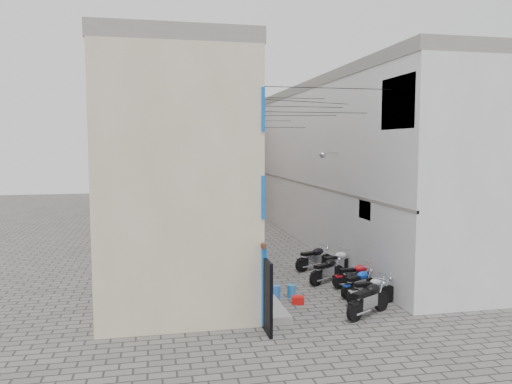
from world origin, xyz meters
TOP-DOWN VIEW (x-y plane):
  - ground at (0.00, 0.00)m, footprint 90.00×90.00m
  - plinth at (-2.05, 13.00)m, footprint 0.90×26.00m
  - building_left at (-4.98, 12.95)m, footprint 5.10×27.00m
  - building_right at (5.00, 13.00)m, footprint 5.94×26.00m
  - building_far_brick_left at (-2.00, 28.00)m, footprint 6.00×6.00m
  - building_far_brick_right at (3.00, 30.00)m, footprint 5.00×6.00m
  - building_far_concrete at (0.00, 34.00)m, footprint 8.00×5.00m
  - far_shopfront at (0.00, 25.20)m, footprint 2.00×0.30m
  - overhead_wires at (0.00, 7.64)m, footprint 5.80×13.02m
  - motorcycle_a at (1.04, 0.28)m, footprint 2.20×1.68m
  - motorcycle_b at (1.65, 1.36)m, footprint 2.03×0.86m
  - motorcycle_c at (1.62, 2.40)m, footprint 1.93×1.40m
  - motorcycle_d at (1.90, 3.36)m, footprint 1.94×0.70m
  - motorcycle_e at (1.05, 4.26)m, footprint 2.02×1.52m
  - motorcycle_f at (1.90, 5.39)m, footprint 2.13×1.43m
  - motorcycle_g at (1.22, 6.41)m, footprint 2.13×1.35m
  - person_a at (-1.90, 4.51)m, footprint 0.56×0.69m
  - person_b at (-1.90, 3.80)m, footprint 1.02×1.07m
  - water_jug_near at (-1.52, 2.52)m, footprint 0.44×0.44m
  - water_jug_far at (-0.88, 2.70)m, footprint 0.33×0.33m
  - red_crate at (-0.85, 1.95)m, footprint 0.50×0.43m

SIDE VIEW (x-z plane):
  - ground at x=0.00m, z-range 0.00..0.00m
  - plinth at x=-2.05m, z-range 0.00..0.25m
  - red_crate at x=-0.85m, z-range 0.00..0.26m
  - water_jug_far at x=-0.88m, z-range 0.00..0.47m
  - water_jug_near at x=-1.52m, z-range 0.00..0.53m
  - motorcycle_c at x=1.62m, z-range 0.00..1.08m
  - motorcycle_d at x=1.90m, z-range 0.00..1.11m
  - motorcycle_b at x=1.65m, z-range 0.00..1.14m
  - motorcycle_e at x=1.05m, z-range 0.00..1.14m
  - motorcycle_g at x=1.22m, z-range 0.00..1.18m
  - motorcycle_f at x=1.90m, z-range 0.00..1.19m
  - motorcycle_a at x=1.04m, z-range 0.00..1.25m
  - person_a at x=-1.90m, z-range 0.25..1.89m
  - person_b at x=-1.90m, z-range 0.25..1.99m
  - far_shopfront at x=0.00m, z-range 0.00..2.40m
  - building_far_brick_right at x=3.00m, z-range 0.00..8.00m
  - building_left at x=-4.98m, z-range 0.00..9.00m
  - building_right at x=5.00m, z-range 0.01..9.01m
  - building_far_brick_left at x=-2.00m, z-range 0.00..10.00m
  - building_far_concrete at x=0.00m, z-range 0.00..11.00m
  - overhead_wires at x=0.00m, z-range 6.46..7.79m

